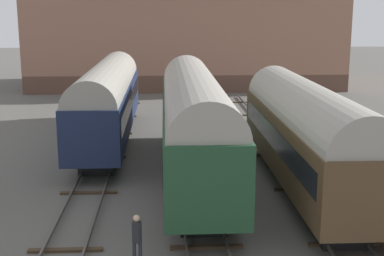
{
  "coord_description": "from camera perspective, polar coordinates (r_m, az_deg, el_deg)",
  "views": [
    {
      "loc": [
        -1.43,
        -20.52,
        8.28
      ],
      "look_at": [
        0.0,
        6.79,
        2.2
      ],
      "focal_mm": 50.0,
      "sensor_mm": 36.0,
      "label": 1
    }
  ],
  "objects": [
    {
      "name": "ground_plane",
      "position": [
        22.17,
        0.93,
        -9.4
      ],
      "size": [
        200.0,
        200.0,
        0.0
      ],
      "primitive_type": "plane",
      "color": "#56544F"
    },
    {
      "name": "track_left",
      "position": [
        22.35,
        -12.01,
        -9.11
      ],
      "size": [
        2.6,
        60.0,
        0.26
      ],
      "color": "#4C4742",
      "rests_on": "ground"
    },
    {
      "name": "track_middle",
      "position": [
        22.12,
        0.93,
        -9.06
      ],
      "size": [
        2.6,
        60.0,
        0.26
      ],
      "color": "#4C4742",
      "rests_on": "ground"
    },
    {
      "name": "track_right",
      "position": [
        22.98,
        13.5,
        -8.57
      ],
      "size": [
        2.6,
        60.0,
        0.26
      ],
      "color": "#4C4742",
      "rests_on": "ground"
    },
    {
      "name": "train_car_navy",
      "position": [
        33.78,
        -8.96,
        3.24
      ],
      "size": [
        2.92,
        17.94,
        5.1
      ],
      "color": "black",
      "rests_on": "ground"
    },
    {
      "name": "train_car_brown",
      "position": [
        24.7,
        12.06,
        -0.38
      ],
      "size": [
        3.04,
        15.41,
        5.1
      ],
      "color": "black",
      "rests_on": "ground"
    },
    {
      "name": "train_car_green",
      "position": [
        26.09,
        0.21,
        1.06
      ],
      "size": [
        3.05,
        18.12,
        5.43
      ],
      "color": "black",
      "rests_on": "ground"
    },
    {
      "name": "station_platform",
      "position": [
        24.3,
        18.86,
        -5.77
      ],
      "size": [
        2.49,
        14.07,
        1.01
      ],
      "color": "brown",
      "rests_on": "ground"
    },
    {
      "name": "bench",
      "position": [
        24.65,
        18.35,
        -4.1
      ],
      "size": [
        1.4,
        0.4,
        0.91
      ],
      "color": "#2D4C33",
      "rests_on": "station_platform"
    },
    {
      "name": "person_worker",
      "position": [
        17.9,
        -5.9,
        -11.3
      ],
      "size": [
        0.32,
        0.32,
        1.77
      ],
      "color": "#282833",
      "rests_on": "ground"
    },
    {
      "name": "warehouse_building",
      "position": [
        60.05,
        -0.75,
        13.23
      ],
      "size": [
        32.82,
        13.55,
        18.02
      ],
      "color": "brown",
      "rests_on": "ground"
    }
  ]
}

